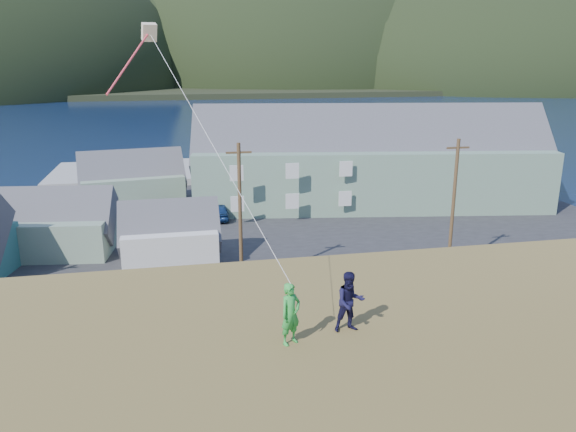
{
  "coord_description": "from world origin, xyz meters",
  "views": [
    {
      "loc": [
        -3.39,
        -32.73,
        14.8
      ],
      "look_at": [
        0.71,
        -12.11,
        8.8
      ],
      "focal_mm": 35.0,
      "sensor_mm": 36.0,
      "label": 1
    }
  ],
  "objects_px": {
    "shed_palegreen_near": "(56,225)",
    "wharf": "(158,172)",
    "shed_white": "(170,235)",
    "kite_flyer_navy": "(350,302)",
    "lodge": "(369,159)",
    "shed_palegreen_far": "(132,180)",
    "kite_flyer_green": "(291,314)"
  },
  "relations": [
    {
      "from": "wharf",
      "to": "lodge",
      "type": "distance_m",
      "value": 29.35
    },
    {
      "from": "lodge",
      "to": "shed_white",
      "type": "height_order",
      "value": "lodge"
    },
    {
      "from": "shed_white",
      "to": "shed_palegreen_far",
      "type": "distance_m",
      "value": 18.21
    },
    {
      "from": "shed_palegreen_near",
      "to": "lodge",
      "type": "bearing_deg",
      "value": 25.72
    },
    {
      "from": "lodge",
      "to": "wharf",
      "type": "bearing_deg",
      "value": 146.82
    },
    {
      "from": "kite_flyer_green",
      "to": "kite_flyer_navy",
      "type": "bearing_deg",
      "value": -17.49
    },
    {
      "from": "wharf",
      "to": "shed_white",
      "type": "height_order",
      "value": "shed_white"
    },
    {
      "from": "shed_palegreen_near",
      "to": "kite_flyer_navy",
      "type": "relative_size",
      "value": 5.19
    },
    {
      "from": "shed_palegreen_near",
      "to": "shed_palegreen_far",
      "type": "bearing_deg",
      "value": 78.34
    },
    {
      "from": "shed_palegreen_far",
      "to": "kite_flyer_green",
      "type": "height_order",
      "value": "kite_flyer_green"
    },
    {
      "from": "shed_palegreen_near",
      "to": "shed_white",
      "type": "bearing_deg",
      "value": -16.89
    },
    {
      "from": "wharf",
      "to": "kite_flyer_navy",
      "type": "height_order",
      "value": "kite_flyer_navy"
    },
    {
      "from": "lodge",
      "to": "kite_flyer_green",
      "type": "relative_size",
      "value": 20.65
    },
    {
      "from": "shed_palegreen_far",
      "to": "kite_flyer_navy",
      "type": "bearing_deg",
      "value": -85.88
    },
    {
      "from": "wharf",
      "to": "shed_white",
      "type": "distance_m",
      "value": 32.86
    },
    {
      "from": "lodge",
      "to": "shed_palegreen_far",
      "type": "relative_size",
      "value": 3.29
    },
    {
      "from": "shed_palegreen_far",
      "to": "kite_flyer_navy",
      "type": "height_order",
      "value": "kite_flyer_navy"
    },
    {
      "from": "kite_flyer_green",
      "to": "kite_flyer_navy",
      "type": "distance_m",
      "value": 1.84
    },
    {
      "from": "lodge",
      "to": "shed_white",
      "type": "bearing_deg",
      "value": -137.31
    },
    {
      "from": "wharf",
      "to": "shed_palegreen_far",
      "type": "bearing_deg",
      "value": -97.79
    },
    {
      "from": "lodge",
      "to": "shed_palegreen_near",
      "type": "relative_size",
      "value": 3.92
    },
    {
      "from": "wharf",
      "to": "shed_palegreen_far",
      "type": "height_order",
      "value": "shed_palegreen_far"
    },
    {
      "from": "shed_palegreen_far",
      "to": "kite_flyer_navy",
      "type": "distance_m",
      "value": 45.07
    },
    {
      "from": "shed_palegreen_far",
      "to": "kite_flyer_navy",
      "type": "relative_size",
      "value": 6.18
    },
    {
      "from": "shed_white",
      "to": "kite_flyer_green",
      "type": "bearing_deg",
      "value": -82.7
    },
    {
      "from": "lodge",
      "to": "shed_palegreen_near",
      "type": "bearing_deg",
      "value": -152.67
    },
    {
      "from": "wharf",
      "to": "shed_palegreen_far",
      "type": "distance_m",
      "value": 15.25
    },
    {
      "from": "shed_white",
      "to": "shed_palegreen_far",
      "type": "height_order",
      "value": "shed_palegreen_far"
    },
    {
      "from": "wharf",
      "to": "kite_flyer_navy",
      "type": "xyz_separation_m",
      "value": [
        7.18,
        -58.73,
        7.64
      ]
    },
    {
      "from": "kite_flyer_green",
      "to": "shed_white",
      "type": "bearing_deg",
      "value": 67.83
    },
    {
      "from": "shed_palegreen_near",
      "to": "wharf",
      "type": "bearing_deg",
      "value": 83.9
    },
    {
      "from": "shed_white",
      "to": "kite_flyer_navy",
      "type": "bearing_deg",
      "value": -78.73
    }
  ]
}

